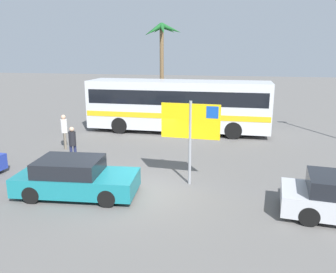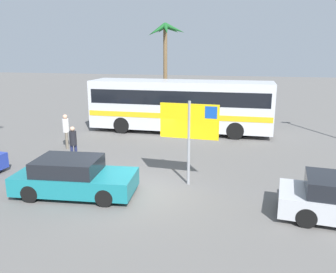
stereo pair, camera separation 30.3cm
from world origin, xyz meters
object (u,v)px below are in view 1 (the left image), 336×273
(car_teal, at_px, (75,178))
(pedestrian_crossing_lot, at_px, (64,129))
(bus_front_coach, at_px, (178,104))
(pedestrian_near_sign, at_px, (72,142))
(ferry_sign, at_px, (192,125))

(car_teal, distance_m, pedestrian_crossing_lot, 6.29)
(bus_front_coach, xyz_separation_m, pedestrian_crossing_lot, (-5.05, -5.03, -0.72))
(car_teal, xyz_separation_m, pedestrian_crossing_lot, (-3.24, 5.38, 0.43))
(bus_front_coach, distance_m, pedestrian_crossing_lot, 7.16)
(bus_front_coach, height_order, car_teal, bus_front_coach)
(car_teal, xyz_separation_m, pedestrian_near_sign, (-1.76, 3.35, 0.34))
(car_teal, height_order, pedestrian_crossing_lot, pedestrian_crossing_lot)
(ferry_sign, xyz_separation_m, pedestrian_near_sign, (-5.59, 1.51, -1.35))
(bus_front_coach, relative_size, pedestrian_crossing_lot, 6.17)
(pedestrian_near_sign, bearing_deg, bus_front_coach, 114.84)
(bus_front_coach, height_order, ferry_sign, ferry_sign)
(ferry_sign, height_order, pedestrian_near_sign, ferry_sign)
(ferry_sign, bearing_deg, bus_front_coach, 106.56)
(car_teal, distance_m, pedestrian_near_sign, 3.80)
(pedestrian_near_sign, relative_size, pedestrian_crossing_lot, 0.93)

